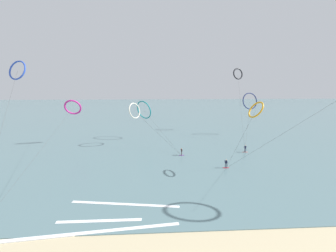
{
  "coord_description": "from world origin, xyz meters",
  "views": [
    {
      "loc": [
        -1.85,
        -10.9,
        15.83
      ],
      "look_at": [
        0.0,
        23.98,
        8.8
      ],
      "focal_mm": 22.39,
      "sensor_mm": 36.0,
      "label": 1
    }
  ],
  "objects_px": {
    "surfer_violet": "(182,152)",
    "kite_magenta": "(73,107)",
    "surfer_crimson": "(226,164)",
    "kite_teal": "(144,110)",
    "surfer_coral": "(245,149)",
    "kite_navy": "(250,101)",
    "kite_ivory": "(135,111)",
    "kite_charcoal": "(238,74)",
    "kite_cobalt": "(17,70)",
    "kite_amber": "(256,110)"
  },
  "relations": [
    {
      "from": "surfer_crimson",
      "to": "surfer_coral",
      "type": "height_order",
      "value": "same"
    },
    {
      "from": "kite_cobalt",
      "to": "kite_charcoal",
      "type": "bearing_deg",
      "value": 48.72
    },
    {
      "from": "kite_navy",
      "to": "kite_teal",
      "type": "xyz_separation_m",
      "value": [
        -32.76,
        -3.31,
        -2.14
      ]
    },
    {
      "from": "surfer_violet",
      "to": "kite_magenta",
      "type": "relative_size",
      "value": 0.05
    },
    {
      "from": "kite_cobalt",
      "to": "kite_magenta",
      "type": "bearing_deg",
      "value": 98.17
    },
    {
      "from": "kite_navy",
      "to": "surfer_crimson",
      "type": "bearing_deg",
      "value": -134.78
    },
    {
      "from": "kite_magenta",
      "to": "kite_amber",
      "type": "bearing_deg",
      "value": 147.56
    },
    {
      "from": "kite_amber",
      "to": "kite_cobalt",
      "type": "bearing_deg",
      "value": -106.67
    },
    {
      "from": "kite_ivory",
      "to": "kite_teal",
      "type": "relative_size",
      "value": 0.69
    },
    {
      "from": "surfer_crimson",
      "to": "surfer_coral",
      "type": "distance_m",
      "value": 11.75
    },
    {
      "from": "kite_magenta",
      "to": "kite_navy",
      "type": "xyz_separation_m",
      "value": [
        51.13,
        7.75,
        0.79
      ]
    },
    {
      "from": "kite_magenta",
      "to": "kite_ivory",
      "type": "relative_size",
      "value": 2.63
    },
    {
      "from": "kite_cobalt",
      "to": "kite_teal",
      "type": "relative_size",
      "value": 1.12
    },
    {
      "from": "kite_navy",
      "to": "kite_charcoal",
      "type": "xyz_separation_m",
      "value": [
        -1.66,
        7.03,
        8.57
      ]
    },
    {
      "from": "surfer_coral",
      "to": "surfer_crimson",
      "type": "bearing_deg",
      "value": 101.94
    },
    {
      "from": "kite_teal",
      "to": "kite_cobalt",
      "type": "bearing_deg",
      "value": 85.92
    },
    {
      "from": "surfer_violet",
      "to": "kite_teal",
      "type": "height_order",
      "value": "kite_teal"
    },
    {
      "from": "surfer_crimson",
      "to": "kite_navy",
      "type": "relative_size",
      "value": 0.09
    },
    {
      "from": "kite_ivory",
      "to": "kite_cobalt",
      "type": "bearing_deg",
      "value": 160.07
    },
    {
      "from": "kite_navy",
      "to": "kite_teal",
      "type": "bearing_deg",
      "value": 171.49
    },
    {
      "from": "kite_navy",
      "to": "surfer_violet",
      "type": "bearing_deg",
      "value": -154.72
    },
    {
      "from": "kite_cobalt",
      "to": "surfer_violet",
      "type": "bearing_deg",
      "value": 26.36
    },
    {
      "from": "surfer_coral",
      "to": "kite_ivory",
      "type": "xyz_separation_m",
      "value": [
        -26.35,
        7.93,
        8.24
      ]
    },
    {
      "from": "kite_ivory",
      "to": "kite_charcoal",
      "type": "height_order",
      "value": "kite_charcoal"
    },
    {
      "from": "surfer_crimson",
      "to": "kite_ivory",
      "type": "bearing_deg",
      "value": -37.26
    },
    {
      "from": "kite_cobalt",
      "to": "kite_teal",
      "type": "distance_m",
      "value": 31.09
    },
    {
      "from": "surfer_crimson",
      "to": "kite_amber",
      "type": "distance_m",
      "value": 11.56
    },
    {
      "from": "surfer_coral",
      "to": "kite_teal",
      "type": "bearing_deg",
      "value": 20.81
    },
    {
      "from": "kite_cobalt",
      "to": "kite_ivory",
      "type": "height_order",
      "value": "kite_cobalt"
    },
    {
      "from": "surfer_crimson",
      "to": "kite_teal",
      "type": "distance_m",
      "value": 30.06
    },
    {
      "from": "surfer_violet",
      "to": "kite_charcoal",
      "type": "relative_size",
      "value": 0.06
    },
    {
      "from": "kite_navy",
      "to": "kite_amber",
      "type": "distance_m",
      "value": 31.63
    },
    {
      "from": "kite_teal",
      "to": "kite_amber",
      "type": "distance_m",
      "value": 33.31
    },
    {
      "from": "kite_magenta",
      "to": "kite_ivory",
      "type": "distance_m",
      "value": 16.59
    },
    {
      "from": "kite_ivory",
      "to": "kite_charcoal",
      "type": "distance_m",
      "value": 38.56
    },
    {
      "from": "kite_cobalt",
      "to": "kite_ivory",
      "type": "xyz_separation_m",
      "value": [
        19.25,
        13.77,
        -9.15
      ]
    },
    {
      "from": "surfer_violet",
      "to": "kite_teal",
      "type": "relative_size",
      "value": 0.09
    },
    {
      "from": "kite_amber",
      "to": "surfer_crimson",
      "type": "bearing_deg",
      "value": -129.33
    },
    {
      "from": "surfer_coral",
      "to": "kite_teal",
      "type": "relative_size",
      "value": 0.09
    },
    {
      "from": "kite_charcoal",
      "to": "kite_ivory",
      "type": "bearing_deg",
      "value": -171.99
    },
    {
      "from": "surfer_violet",
      "to": "kite_cobalt",
      "type": "xyz_separation_m",
      "value": [
        -30.41,
        -4.38,
        17.39
      ]
    },
    {
      "from": "surfer_coral",
      "to": "kite_teal",
      "type": "xyz_separation_m",
      "value": [
        -24.39,
        14.69,
        7.62
      ]
    },
    {
      "from": "surfer_violet",
      "to": "kite_cobalt",
      "type": "distance_m",
      "value": 35.3
    },
    {
      "from": "surfer_violet",
      "to": "kite_magenta",
      "type": "xyz_separation_m",
      "value": [
        -27.57,
        11.71,
        8.97
      ]
    },
    {
      "from": "surfer_crimson",
      "to": "kite_teal",
      "type": "bearing_deg",
      "value": -49.83
    },
    {
      "from": "surfer_coral",
      "to": "kite_magenta",
      "type": "xyz_separation_m",
      "value": [
        -42.76,
        10.25,
        8.97
      ]
    },
    {
      "from": "kite_cobalt",
      "to": "kite_amber",
      "type": "height_order",
      "value": "kite_cobalt"
    },
    {
      "from": "kite_ivory",
      "to": "kite_navy",
      "type": "xyz_separation_m",
      "value": [
        34.72,
        10.07,
        1.51
      ]
    },
    {
      "from": "kite_charcoal",
      "to": "kite_navy",
      "type": "bearing_deg",
      "value": -96.07
    },
    {
      "from": "kite_magenta",
      "to": "kite_amber",
      "type": "height_order",
      "value": "kite_amber"
    }
  ]
}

